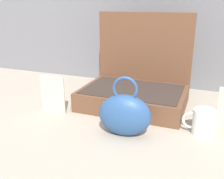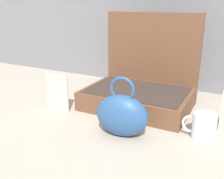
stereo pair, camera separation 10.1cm
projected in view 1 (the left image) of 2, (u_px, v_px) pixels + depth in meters
name	position (u px, v px, depth m)	size (l,w,h in m)	color
ground_plane	(108.00, 120.00, 1.08)	(6.00, 6.00, 0.00)	#9E9384
open_suitcase	(136.00, 86.00, 1.24)	(0.47, 0.35, 0.42)	brown
teal_pouch_handbag	(125.00, 114.00, 0.94)	(0.20, 0.11, 0.23)	#284C7F
coffee_mug	(203.00, 122.00, 0.96)	(0.12, 0.08, 0.10)	white
info_card_left	(53.00, 94.00, 1.14)	(0.11, 0.01, 0.17)	beige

